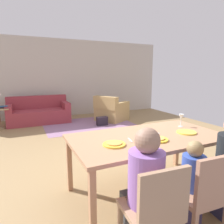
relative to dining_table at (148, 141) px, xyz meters
The scene contains 21 objects.
ground_plane 2.04m from the dining_table, 87.43° to the left, with size 7.49×6.73×0.02m, color #92764D.
back_wall 5.37m from the dining_table, 89.08° to the left, with size 7.49×0.10×2.70m, color beige.
dining_table is the anchor object (origin of this frame).
plate_near_man 0.55m from the dining_table, 167.23° to the right, with size 0.25×0.25×0.02m, color yellow.
pizza_near_man 0.55m from the dining_table, 167.23° to the right, with size 0.17×0.17×0.01m, color gold.
plate_near_child 0.19m from the dining_table, 90.00° to the right, with size 0.25×0.25×0.02m, color yellow.
pizza_near_child 0.20m from the dining_table, 90.00° to the right, with size 0.17×0.17×0.01m, color #E6A74F.
plate_near_woman 0.54m from the dining_table, 10.69° to the right, with size 0.25×0.25×0.02m, color yellow.
wine_glass 0.74m from the dining_table, 14.55° to the left, with size 0.07×0.07×0.19m.
fork 0.30m from the dining_table, behind, with size 0.02×0.15×0.01m, color silver.
knife 0.21m from the dining_table, 29.98° to the left, with size 0.01×0.17×0.01m, color silver.
dining_chair_man 1.05m from the dining_table, 121.43° to the right, with size 0.45×0.45×0.87m.
person_man 0.90m from the dining_table, 126.97° to the right, with size 0.30×0.41×1.11m.
dining_chair_child 0.90m from the dining_table, 90.30° to the right, with size 0.44×0.44×0.87m.
person_child 0.75m from the dining_table, 89.86° to the right, with size 0.22×0.29×0.92m.
area_rug 3.81m from the dining_table, 83.59° to the left, with size 2.60×1.80×0.01m, color gray.
couch 4.69m from the dining_table, 101.35° to the left, with size 1.83×0.86×0.82m.
armchair 4.11m from the dining_table, 72.20° to the left, with size 1.17×1.17×0.82m.
book_lower 4.71m from the dining_table, 112.78° to the left, with size 0.22×0.16×0.03m, color #993031.
book_upper 4.68m from the dining_table, 113.48° to the left, with size 0.22×0.16×0.03m, color navy.
handbag 3.55m from the dining_table, 77.67° to the left, with size 0.32×0.16×0.26m, color black.
Camera 1 is at (-1.51, -3.15, 1.53)m, focal length 32.36 mm.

